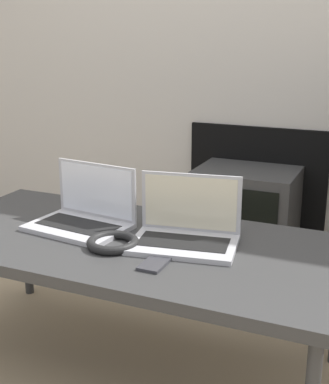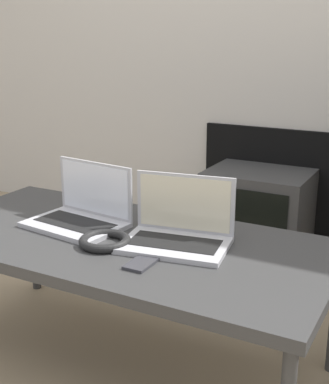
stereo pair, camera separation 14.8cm
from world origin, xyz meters
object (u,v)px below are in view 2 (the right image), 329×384
laptop_right (178,230)px  tv (257,213)px  laptop_left (82,212)px  headphones (105,241)px  phone (145,261)px

laptop_right → tv: (-0.10, 1.08, -0.28)m
laptop_left → headphones: 0.22m
laptop_left → headphones: laptop_left is taller
tv → phone: bearing=-86.4°
laptop_right → phone: size_ratio=2.39×
laptop_right → phone: laptop_right is taller
laptop_right → headphones: 0.23m
phone → headphones: bearing=163.2°
laptop_right → phone: 0.18m
laptop_left → tv: bearing=82.3°
headphones → phone: 0.18m
laptop_left → laptop_right: 0.37m
laptop_left → tv: 1.15m
phone → tv: size_ratio=0.30×
phone → tv: bearing=93.6°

